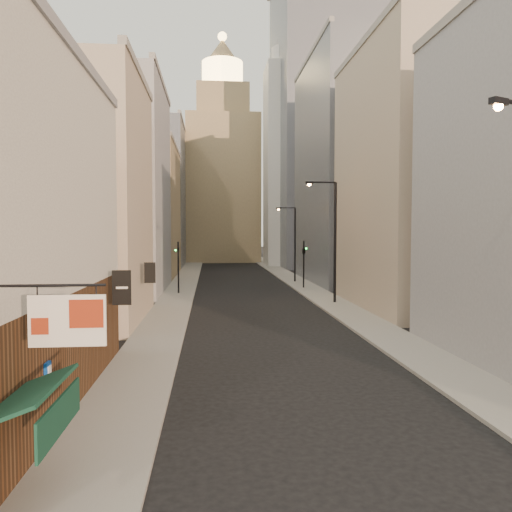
{
  "coord_description": "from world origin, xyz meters",
  "views": [
    {
      "loc": [
        -3.49,
        -7.71,
        6.05
      ],
      "look_at": [
        -0.73,
        22.55,
        4.5
      ],
      "focal_mm": 35.0,
      "sensor_mm": 36.0,
      "label": 1
    }
  ],
  "objects_px": {
    "white_tower": "(289,158)",
    "streetlamp_far": "(293,240)",
    "streetlamp_mid": "(332,234)",
    "traffic_light_right": "(304,253)",
    "clock_tower": "(223,172)",
    "traffic_light_left": "(178,257)"
  },
  "relations": [
    {
      "from": "clock_tower",
      "to": "streetlamp_mid",
      "type": "relative_size",
      "value": 4.47
    },
    {
      "from": "traffic_light_left",
      "to": "traffic_light_right",
      "type": "height_order",
      "value": "same"
    },
    {
      "from": "white_tower",
      "to": "streetlamp_far",
      "type": "height_order",
      "value": "white_tower"
    },
    {
      "from": "clock_tower",
      "to": "white_tower",
      "type": "xyz_separation_m",
      "value": [
        11.0,
        -14.0,
        0.97
      ]
    },
    {
      "from": "traffic_light_left",
      "to": "traffic_light_right",
      "type": "relative_size",
      "value": 1.0
    },
    {
      "from": "streetlamp_far",
      "to": "traffic_light_right",
      "type": "height_order",
      "value": "streetlamp_far"
    },
    {
      "from": "white_tower",
      "to": "traffic_light_left",
      "type": "height_order",
      "value": "white_tower"
    },
    {
      "from": "streetlamp_mid",
      "to": "streetlamp_far",
      "type": "bearing_deg",
      "value": 87.15
    },
    {
      "from": "clock_tower",
      "to": "white_tower",
      "type": "height_order",
      "value": "clock_tower"
    },
    {
      "from": "white_tower",
      "to": "streetlamp_far",
      "type": "xyz_separation_m",
      "value": [
        -3.96,
        -28.62,
        -13.61
      ]
    },
    {
      "from": "traffic_light_right",
      "to": "streetlamp_far",
      "type": "bearing_deg",
      "value": -87.45
    },
    {
      "from": "clock_tower",
      "to": "traffic_light_right",
      "type": "distance_m",
      "value": 51.32
    },
    {
      "from": "white_tower",
      "to": "clock_tower",
      "type": "bearing_deg",
      "value": 128.16
    },
    {
      "from": "streetlamp_mid",
      "to": "traffic_light_right",
      "type": "bearing_deg",
      "value": 87.55
    },
    {
      "from": "clock_tower",
      "to": "streetlamp_far",
      "type": "distance_m",
      "value": 45.01
    },
    {
      "from": "streetlamp_mid",
      "to": "traffic_light_left",
      "type": "bearing_deg",
      "value": 146.78
    },
    {
      "from": "streetlamp_mid",
      "to": "clock_tower",
      "type": "bearing_deg",
      "value": 92.89
    },
    {
      "from": "streetlamp_mid",
      "to": "streetlamp_far",
      "type": "height_order",
      "value": "streetlamp_mid"
    },
    {
      "from": "clock_tower",
      "to": "streetlamp_mid",
      "type": "bearing_deg",
      "value": -82.87
    },
    {
      "from": "white_tower",
      "to": "streetlamp_far",
      "type": "relative_size",
      "value": 4.75
    },
    {
      "from": "white_tower",
      "to": "streetlamp_far",
      "type": "distance_m",
      "value": 31.94
    },
    {
      "from": "clock_tower",
      "to": "traffic_light_right",
      "type": "bearing_deg",
      "value": -81.71
    }
  ]
}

